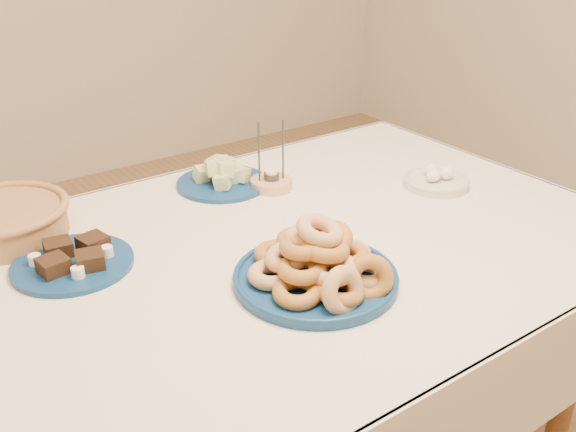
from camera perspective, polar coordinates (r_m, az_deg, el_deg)
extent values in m
cylinder|color=brown|center=(2.34, 7.63, -2.40)|extent=(0.06, 0.06, 0.72)
cylinder|color=brown|center=(1.93, 24.08, -11.52)|extent=(0.06, 0.06, 0.72)
cube|color=white|center=(1.49, -1.11, -3.09)|extent=(1.70, 1.10, 0.02)
cube|color=white|center=(1.98, -10.10, 0.03)|extent=(1.70, 0.01, 0.28)
cube|color=white|center=(2.10, 18.45, 0.56)|extent=(0.01, 1.10, 0.28)
cylinder|color=navy|center=(1.35, 2.46, -5.59)|extent=(0.37, 0.37, 0.02)
torus|color=navy|center=(1.35, 2.47, -5.26)|extent=(0.37, 0.37, 0.01)
torus|color=#B7794C|center=(1.40, 5.39, -3.37)|extent=(0.14, 0.14, 0.04)
torus|color=brown|center=(1.43, 2.20, -2.57)|extent=(0.14, 0.14, 0.04)
torus|color=brown|center=(1.39, -1.01, -3.39)|extent=(0.14, 0.14, 0.03)
torus|color=#B7794C|center=(1.32, -1.46, -5.22)|extent=(0.14, 0.14, 0.03)
torus|color=brown|center=(1.26, 0.84, -6.75)|extent=(0.14, 0.14, 0.04)
torus|color=brown|center=(1.27, 4.62, -6.65)|extent=(0.14, 0.14, 0.04)
torus|color=#B7794C|center=(1.33, 6.88, -5.11)|extent=(0.11, 0.11, 0.04)
torus|color=#B7794C|center=(1.38, 3.77, -2.39)|extent=(0.14, 0.14, 0.04)
torus|color=brown|center=(1.37, 1.00, -2.38)|extent=(0.14, 0.14, 0.05)
torus|color=#B7794C|center=(1.32, 0.03, -3.58)|extent=(0.13, 0.12, 0.05)
torus|color=brown|center=(1.28, 1.26, -4.74)|extent=(0.14, 0.14, 0.03)
torus|color=#B7794C|center=(1.28, 4.01, -4.77)|extent=(0.11, 0.11, 0.05)
torus|color=brown|center=(1.33, 5.18, -3.56)|extent=(0.13, 0.13, 0.03)
torus|color=brown|center=(1.33, 3.65, -2.09)|extent=(0.14, 0.13, 0.07)
torus|color=#B7794C|center=(1.33, 1.78, -1.88)|extent=(0.11, 0.11, 0.04)
torus|color=brown|center=(1.29, 1.38, -2.78)|extent=(0.14, 0.14, 0.04)
torus|color=brown|center=(1.29, 3.31, -3.00)|extent=(0.13, 0.13, 0.05)
torus|color=#B7794C|center=(1.30, 2.84, -1.30)|extent=(0.14, 0.14, 0.06)
torus|color=#B7794C|center=(1.24, 4.88, -6.64)|extent=(0.11, 0.07, 0.11)
torus|color=brown|center=(1.29, 7.21, -5.53)|extent=(0.12, 0.11, 0.10)
cylinder|color=navy|center=(1.82, -5.83, 2.92)|extent=(0.34, 0.34, 0.01)
cube|color=#B8CE82|center=(1.76, -5.87, 3.06)|extent=(0.06, 0.06, 0.05)
cube|color=#B8CE82|center=(1.83, -7.45, 3.94)|extent=(0.06, 0.06, 0.05)
cube|color=#B8CE82|center=(1.80, -5.88, 4.61)|extent=(0.05, 0.05, 0.04)
cube|color=#B8CE82|center=(1.80, -4.14, 3.70)|extent=(0.06, 0.06, 0.05)
cube|color=#B8CE82|center=(1.82, -4.71, 3.87)|extent=(0.06, 0.06, 0.05)
cube|color=#B8CE82|center=(1.77, -5.78, 4.23)|extent=(0.05, 0.04, 0.05)
cube|color=#B8CE82|center=(1.80, -4.52, 3.70)|extent=(0.06, 0.05, 0.05)
cube|color=#B8CE82|center=(1.77, -5.57, 4.16)|extent=(0.05, 0.05, 0.05)
cube|color=#B8CE82|center=(1.79, -5.85, 4.51)|extent=(0.04, 0.05, 0.05)
cube|color=#B8CE82|center=(1.80, -5.75, 4.58)|extent=(0.06, 0.06, 0.05)
cube|color=#B8CE82|center=(1.81, -6.45, 4.66)|extent=(0.05, 0.05, 0.06)
cube|color=#B8CE82|center=(1.79, -5.49, 4.54)|extent=(0.05, 0.05, 0.05)
cube|color=#B8CE82|center=(1.82, -7.65, 3.70)|extent=(0.05, 0.05, 0.05)
cube|color=#B8CE82|center=(1.78, -6.65, 4.27)|extent=(0.05, 0.06, 0.05)
cylinder|color=navy|center=(1.49, -18.57, -4.03)|extent=(0.30, 0.30, 0.01)
cube|color=black|center=(1.45, -20.13, -4.15)|extent=(0.07, 0.07, 0.03)
cube|color=black|center=(1.44, -17.19, -3.75)|extent=(0.07, 0.07, 0.03)
cube|color=black|center=(1.51, -19.74, -2.70)|extent=(0.06, 0.06, 0.03)
cube|color=black|center=(1.51, -16.94, -2.31)|extent=(0.07, 0.07, 0.03)
cylinder|color=white|center=(1.49, -21.57, -3.63)|extent=(0.03, 0.03, 0.02)
cylinder|color=white|center=(1.41, -18.18, -4.77)|extent=(0.03, 0.03, 0.02)
cylinder|color=white|center=(1.48, -15.80, -3.03)|extent=(0.03, 0.03, 0.02)
cylinder|color=#906139|center=(1.66, -23.99, -0.58)|extent=(0.29, 0.29, 0.07)
torus|color=#906139|center=(1.65, -24.23, 0.58)|extent=(0.31, 0.31, 0.02)
cylinder|color=tan|center=(1.79, -1.48, 2.88)|extent=(0.15, 0.15, 0.03)
cylinder|color=#3C3C41|center=(1.78, -1.49, 3.54)|extent=(0.05, 0.05, 0.02)
cylinder|color=white|center=(1.77, -1.49, 3.94)|extent=(0.04, 0.04, 0.01)
cylinder|color=#3C3C41|center=(1.74, -2.59, 5.70)|extent=(0.01, 0.01, 0.17)
cylinder|color=#3C3C41|center=(1.76, -0.45, 5.91)|extent=(0.01, 0.01, 0.17)
cylinder|color=beige|center=(1.85, 13.02, 2.91)|extent=(0.18, 0.18, 0.02)
torus|color=beige|center=(1.84, 13.05, 3.24)|extent=(0.18, 0.18, 0.01)
ellipsoid|color=white|center=(1.81, 12.82, 3.54)|extent=(0.05, 0.04, 0.04)
ellipsoid|color=white|center=(1.84, 13.96, 3.73)|extent=(0.05, 0.04, 0.04)
ellipsoid|color=white|center=(1.85, 12.67, 4.07)|extent=(0.05, 0.04, 0.04)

